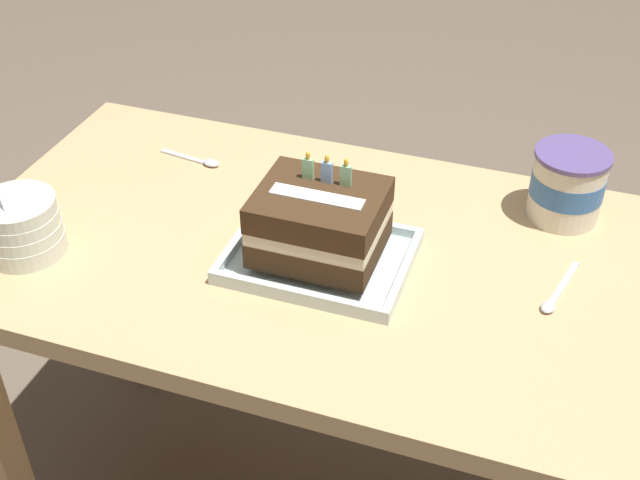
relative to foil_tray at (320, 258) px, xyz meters
name	(u,v)px	position (x,y,z in m)	size (l,w,h in m)	color
dining_table	(320,303)	(-0.01, 0.03, -0.12)	(1.18, 0.66, 0.74)	tan
foil_tray	(320,258)	(0.00, 0.00, 0.00)	(0.28, 0.22, 0.02)	silver
birthday_cake	(320,222)	(0.00, 0.00, 0.07)	(0.19, 0.16, 0.15)	#3F2A17
bowl_stack	(21,226)	(-0.45, -0.13, 0.04)	(0.13, 0.13, 0.15)	silver
ice_cream_tub	(567,185)	(0.35, 0.25, 0.06)	(0.12, 0.12, 0.12)	silver
serving_spoon_near_tray	(203,161)	(-0.30, 0.21, 0.00)	(0.13, 0.03, 0.01)	silver
serving_spoon_by_bowls	(554,298)	(0.36, 0.03, 0.00)	(0.05, 0.14, 0.01)	silver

